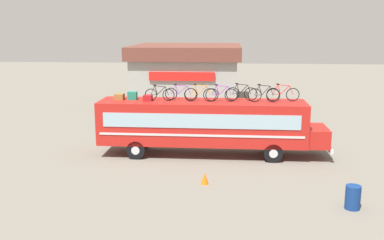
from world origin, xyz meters
The scene contains 15 objects.
ground_plane centered at (0.00, 0.00, 0.00)m, with size 120.00×120.00×0.00m, color slate.
bus centered at (0.24, 0.00, 1.82)m, with size 12.49×2.53×3.02m.
luggage_bag_1 centered at (-4.59, 0.16, 3.18)m, with size 0.49×0.55×0.32m, color olive.
luggage_bag_2 centered at (-3.87, 0.20, 3.24)m, with size 0.49×0.37×0.44m, color #1E7F66.
luggage_bag_3 centered at (-2.95, -0.11, 3.17)m, with size 0.47×0.51×0.31m, color maroon.
rooftop_bicycle_1 centered at (-2.31, -0.06, 3.38)m, with size 1.62×0.44×0.88m.
rooftop_bicycle_2 centered at (-1.18, 0.26, 3.39)m, with size 1.75×0.44×0.90m.
rooftop_bicycle_3 centered at (-0.09, -0.10, 3.42)m, with size 1.75×0.44×0.96m.
rooftop_bicycle_4 centered at (1.05, 0.00, 3.41)m, with size 1.74×0.44×0.93m.
rooftop_bicycle_5 centered at (2.14, 0.37, 3.42)m, with size 1.71×0.44×0.96m.
rooftop_bicycle_6 centered at (3.31, -0.05, 3.42)m, with size 1.71×0.44×0.97m.
rooftop_bicycle_7 centered at (4.35, 0.39, 3.41)m, with size 1.77×0.44×0.95m.
roadside_building centered at (-2.37, 16.73, 2.71)m, with size 9.59×10.11×5.27m.
trash_bin centered at (6.34, -6.96, 0.47)m, with size 0.59×0.59×0.95m, color navy.
traffic_cone centered at (0.42, -4.67, 0.27)m, with size 0.35×0.35×0.54m, color orange.
Camera 1 is at (1.42, -23.88, 7.08)m, focal length 41.88 mm.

